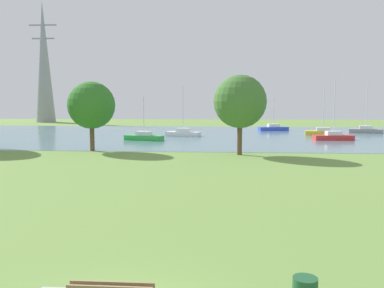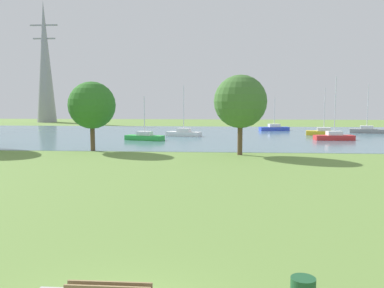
{
  "view_description": "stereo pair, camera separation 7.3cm",
  "coord_description": "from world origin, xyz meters",
  "px_view_note": "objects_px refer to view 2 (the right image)",
  "views": [
    {
      "loc": [
        2.24,
        -7.88,
        4.72
      ],
      "look_at": [
        0.45,
        17.17,
        2.11
      ],
      "focal_mm": 38.02,
      "sensor_mm": 36.0,
      "label": 1
    },
    {
      "loc": [
        2.32,
        -7.87,
        4.72
      ],
      "look_at": [
        0.45,
        17.17,
        2.11
      ],
      "focal_mm": 38.02,
      "sensor_mm": 36.0,
      "label": 2
    }
  ],
  "objects_px": {
    "sailboat_green": "(145,137)",
    "sailboat_gray": "(367,130)",
    "sailboat_blue": "(274,128)",
    "sailboat_white": "(184,133)",
    "tree_mid_shore": "(92,105)",
    "sailboat_red": "(334,136)",
    "electricity_pylon": "(45,62)",
    "sailboat_yellow": "(324,132)",
    "tree_west_far": "(240,102)"
  },
  "relations": [
    {
      "from": "sailboat_blue",
      "to": "tree_mid_shore",
      "type": "relative_size",
      "value": 0.82
    },
    {
      "from": "sailboat_green",
      "to": "sailboat_yellow",
      "type": "relative_size",
      "value": 0.81
    },
    {
      "from": "sailboat_red",
      "to": "tree_mid_shore",
      "type": "bearing_deg",
      "value": -153.69
    },
    {
      "from": "tree_west_far",
      "to": "electricity_pylon",
      "type": "xyz_separation_m",
      "value": [
        -42.48,
        55.96,
        9.13
      ]
    },
    {
      "from": "sailboat_yellow",
      "to": "sailboat_gray",
      "type": "bearing_deg",
      "value": 31.77
    },
    {
      "from": "sailboat_green",
      "to": "sailboat_white",
      "type": "relative_size",
      "value": 0.78
    },
    {
      "from": "sailboat_red",
      "to": "electricity_pylon",
      "type": "xyz_separation_m",
      "value": [
        -54.7,
        41.08,
        13.39
      ]
    },
    {
      "from": "sailboat_red",
      "to": "sailboat_green",
      "type": "bearing_deg",
      "value": -175.14
    },
    {
      "from": "sailboat_green",
      "to": "electricity_pylon",
      "type": "relative_size",
      "value": 0.19
    },
    {
      "from": "tree_mid_shore",
      "to": "electricity_pylon",
      "type": "xyz_separation_m",
      "value": [
        -28.42,
        54.08,
        9.48
      ]
    },
    {
      "from": "sailboat_red",
      "to": "sailboat_white",
      "type": "bearing_deg",
      "value": 167.39
    },
    {
      "from": "sailboat_yellow",
      "to": "sailboat_red",
      "type": "relative_size",
      "value": 0.86
    },
    {
      "from": "sailboat_green",
      "to": "sailboat_red",
      "type": "xyz_separation_m",
      "value": [
        23.34,
        1.98,
        0.03
      ]
    },
    {
      "from": "sailboat_gray",
      "to": "tree_mid_shore",
      "type": "xyz_separation_m",
      "value": [
        -34.31,
        -24.97,
        3.92
      ]
    },
    {
      "from": "sailboat_blue",
      "to": "sailboat_red",
      "type": "xyz_separation_m",
      "value": [
        5.31,
        -16.16,
        0.03
      ]
    },
    {
      "from": "electricity_pylon",
      "to": "sailboat_yellow",
      "type": "bearing_deg",
      "value": -31.44
    },
    {
      "from": "sailboat_white",
      "to": "sailboat_red",
      "type": "bearing_deg",
      "value": -12.61
    },
    {
      "from": "sailboat_gray",
      "to": "tree_mid_shore",
      "type": "height_order",
      "value": "sailboat_gray"
    },
    {
      "from": "sailboat_gray",
      "to": "sailboat_red",
      "type": "relative_size",
      "value": 0.94
    },
    {
      "from": "sailboat_green",
      "to": "electricity_pylon",
      "type": "distance_m",
      "value": 54.94
    },
    {
      "from": "sailboat_yellow",
      "to": "tree_mid_shore",
      "type": "relative_size",
      "value": 1.0
    },
    {
      "from": "sailboat_green",
      "to": "electricity_pylon",
      "type": "height_order",
      "value": "electricity_pylon"
    },
    {
      "from": "sailboat_green",
      "to": "sailboat_white",
      "type": "height_order",
      "value": "sailboat_white"
    },
    {
      "from": "sailboat_green",
      "to": "sailboat_blue",
      "type": "height_order",
      "value": "sailboat_blue"
    },
    {
      "from": "sailboat_gray",
      "to": "sailboat_green",
      "type": "bearing_deg",
      "value": -156.01
    },
    {
      "from": "sailboat_blue",
      "to": "sailboat_gray",
      "type": "relative_size",
      "value": 0.75
    },
    {
      "from": "sailboat_white",
      "to": "tree_west_far",
      "type": "distance_m",
      "value": 20.79
    },
    {
      "from": "tree_west_far",
      "to": "sailboat_yellow",
      "type": "bearing_deg",
      "value": 60.15
    },
    {
      "from": "sailboat_red",
      "to": "tree_west_far",
      "type": "distance_m",
      "value": 19.73
    },
    {
      "from": "sailboat_red",
      "to": "electricity_pylon",
      "type": "distance_m",
      "value": 69.71
    },
    {
      "from": "sailboat_white",
      "to": "tree_west_far",
      "type": "relative_size",
      "value": 0.97
    },
    {
      "from": "sailboat_green",
      "to": "sailboat_blue",
      "type": "relative_size",
      "value": 0.98
    },
    {
      "from": "sailboat_green",
      "to": "sailboat_gray",
      "type": "height_order",
      "value": "sailboat_gray"
    },
    {
      "from": "sailboat_blue",
      "to": "sailboat_yellow",
      "type": "height_order",
      "value": "sailboat_yellow"
    },
    {
      "from": "tree_west_far",
      "to": "sailboat_green",
      "type": "bearing_deg",
      "value": 130.76
    },
    {
      "from": "sailboat_white",
      "to": "electricity_pylon",
      "type": "height_order",
      "value": "electricity_pylon"
    },
    {
      "from": "sailboat_green",
      "to": "sailboat_blue",
      "type": "xyz_separation_m",
      "value": [
        18.03,
        18.15,
        0.0
      ]
    },
    {
      "from": "sailboat_blue",
      "to": "tree_mid_shore",
      "type": "height_order",
      "value": "tree_mid_shore"
    },
    {
      "from": "sailboat_gray",
      "to": "tree_west_far",
      "type": "relative_size",
      "value": 1.03
    },
    {
      "from": "sailboat_red",
      "to": "sailboat_yellow",
      "type": "bearing_deg",
      "value": 85.94
    },
    {
      "from": "sailboat_white",
      "to": "tree_mid_shore",
      "type": "height_order",
      "value": "sailboat_white"
    },
    {
      "from": "sailboat_red",
      "to": "tree_west_far",
      "type": "relative_size",
      "value": 1.1
    },
    {
      "from": "sailboat_blue",
      "to": "sailboat_red",
      "type": "bearing_deg",
      "value": -71.8
    },
    {
      "from": "sailboat_gray",
      "to": "tree_mid_shore",
      "type": "distance_m",
      "value": 42.61
    },
    {
      "from": "sailboat_blue",
      "to": "tree_west_far",
      "type": "distance_m",
      "value": 32.09
    },
    {
      "from": "sailboat_gray",
      "to": "sailboat_yellow",
      "type": "distance_m",
      "value": 8.83
    },
    {
      "from": "sailboat_white",
      "to": "electricity_pylon",
      "type": "relative_size",
      "value": 0.25
    },
    {
      "from": "sailboat_white",
      "to": "tree_west_far",
      "type": "xyz_separation_m",
      "value": [
        6.87,
        -19.15,
        4.27
      ]
    },
    {
      "from": "sailboat_gray",
      "to": "electricity_pylon",
      "type": "distance_m",
      "value": 70.44
    },
    {
      "from": "sailboat_yellow",
      "to": "sailboat_red",
      "type": "xyz_separation_m",
      "value": [
        -0.52,
        -7.33,
        0.01
      ]
    }
  ]
}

